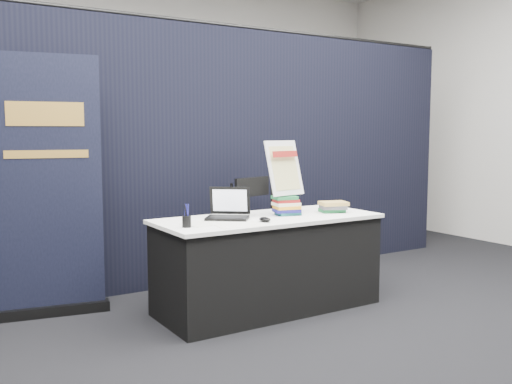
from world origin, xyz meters
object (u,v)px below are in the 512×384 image
object	(u,v)px
info_sign	(284,169)
laptop	(225,211)
book_stack_tall	(286,206)
display_table	(268,263)
book_stack_short	(332,207)
pullup_banner	(48,202)
stacking_chair	(263,229)

from	to	relation	value
info_sign	laptop	bearing A→B (deg)	164.71
laptop	book_stack_tall	distance (m)	0.53
display_table	book_stack_short	distance (m)	0.73
pullup_banner	stacking_chair	bearing A→B (deg)	1.99
stacking_chair	book_stack_short	bearing A→B (deg)	-75.85
laptop	book_stack_tall	size ratio (longest dim) A/B	1.93
display_table	info_sign	size ratio (longest dim) A/B	3.90
laptop	stacking_chair	bearing A→B (deg)	71.54
book_stack_short	stacking_chair	size ratio (longest dim) A/B	0.25
stacking_chair	info_sign	bearing A→B (deg)	-116.81
book_stack_tall	info_sign	bearing A→B (deg)	90.00
laptop	pullup_banner	size ratio (longest dim) A/B	0.21
display_table	laptop	bearing A→B (deg)	166.15
book_stack_short	info_sign	distance (m)	0.54
display_table	pullup_banner	size ratio (longest dim) A/B	0.90
stacking_chair	book_stack_tall	bearing A→B (deg)	-116.17
book_stack_tall	display_table	bearing A→B (deg)	-179.47
laptop	pullup_banner	distance (m)	1.35
display_table	info_sign	world-z (taller)	info_sign
laptop	info_sign	world-z (taller)	info_sign
laptop	info_sign	bearing A→B (deg)	32.42
laptop	pullup_banner	xyz separation A→B (m)	(-1.17, 0.66, 0.08)
book_stack_short	info_sign	size ratio (longest dim) A/B	0.55
laptop	stacking_chair	size ratio (longest dim) A/B	0.42
book_stack_tall	stacking_chair	bearing A→B (deg)	80.48
laptop	book_stack_short	bearing A→B (deg)	28.67
book_stack_short	info_sign	xyz separation A→B (m)	(-0.41, 0.10, 0.33)
pullup_banner	stacking_chair	xyz separation A→B (m)	(1.77, -0.27, -0.33)
stacking_chair	pullup_banner	bearing A→B (deg)	154.77
laptop	book_stack_tall	bearing A→B (deg)	29.13
display_table	pullup_banner	distance (m)	1.77
display_table	stacking_chair	size ratio (longest dim) A/B	1.78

